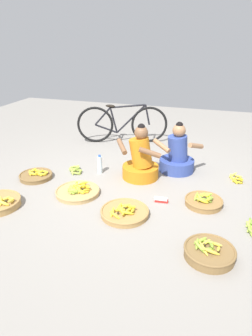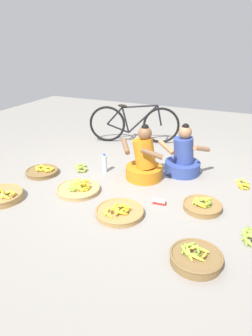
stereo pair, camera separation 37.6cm
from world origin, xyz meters
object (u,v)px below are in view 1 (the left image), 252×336
at_px(banana_basket_near_bicycle, 36,175).
at_px(loose_bananas_back_right, 237,179).
at_px(banana_basket_front_left, 209,252).
at_px(banana_basket_front_center, 204,201).
at_px(loose_bananas_near_vendor, 75,170).
at_px(vendor_woman_front, 140,161).
at_px(water_bottle, 100,165).
at_px(banana_basket_back_center, 125,212).
at_px(packet_carton_stack, 161,200).
at_px(bicycle_leaning, 122,124).
at_px(banana_basket_mid_right, 78,191).
at_px(vendor_woman_behind, 177,156).

distance_m(banana_basket_near_bicycle, loose_bananas_back_right, 2.87).
height_order(banana_basket_front_left, loose_bananas_back_right, banana_basket_front_left).
relative_size(banana_basket_front_center, loose_bananas_near_vendor, 1.57).
xyz_separation_m(vendor_woman_front, water_bottle, (-0.61, -0.04, -0.12)).
relative_size(banana_basket_front_center, banana_basket_back_center, 0.82).
height_order(vendor_woman_front, water_bottle, vendor_woman_front).
bearing_deg(loose_bananas_near_vendor, vendor_woman_front, 5.90).
relative_size(banana_basket_back_center, packet_carton_stack, 3.23).
distance_m(vendor_woman_front, bicycle_leaning, 1.59).
relative_size(vendor_woman_front, water_bottle, 2.77).
distance_m(vendor_woman_front, banana_basket_near_bicycle, 1.51).
distance_m(banana_basket_front_center, water_bottle, 1.61).
xyz_separation_m(banana_basket_back_center, water_bottle, (-0.70, 0.97, 0.10)).
height_order(loose_bananas_near_vendor, packet_carton_stack, loose_bananas_near_vendor).
relative_size(banana_basket_mid_right, loose_bananas_back_right, 1.90).
xyz_separation_m(banana_basket_mid_right, banana_basket_front_center, (1.58, 0.22, 0.01)).
xyz_separation_m(loose_bananas_near_vendor, water_bottle, (0.38, 0.06, 0.11)).
bearing_deg(vendor_woman_front, water_bottle, -175.77).
height_order(vendor_woman_front, banana_basket_back_center, vendor_woman_front).
distance_m(banana_basket_mid_right, loose_bananas_near_vendor, 0.72).
distance_m(banana_basket_front_left, loose_bananas_back_right, 1.79).
height_order(bicycle_leaning, banana_basket_back_center, bicycle_leaning).
distance_m(banana_basket_back_center, loose_bananas_near_vendor, 1.42).
distance_m(vendor_woman_front, banana_basket_front_center, 1.08).
bearing_deg(water_bottle, loose_bananas_near_vendor, -171.45).
distance_m(bicycle_leaning, banana_basket_mid_right, 2.16).
relative_size(banana_basket_mid_right, loose_bananas_near_vendor, 1.97).
height_order(loose_bananas_near_vendor, water_bottle, water_bottle).
bearing_deg(banana_basket_back_center, packet_carton_stack, 50.82).
bearing_deg(banana_basket_front_center, banana_basket_near_bicycle, 179.46).
bearing_deg(banana_basket_back_center, loose_bananas_back_right, 47.12).
height_order(banana_basket_front_left, banana_basket_back_center, banana_basket_front_left).
bearing_deg(banana_basket_back_center, water_bottle, 125.84).
relative_size(banana_basket_front_left, loose_bananas_back_right, 1.59).
bearing_deg(banana_basket_mid_right, packet_carton_stack, 6.88).
bearing_deg(packet_carton_stack, loose_bananas_near_vendor, 160.66).
bearing_deg(loose_bananas_back_right, banana_basket_near_bicycle, -163.68).
xyz_separation_m(banana_basket_front_center, loose_bananas_near_vendor, (-1.92, 0.41, -0.02)).
bearing_deg(loose_bananas_near_vendor, banana_basket_near_bicycle, -138.30).
xyz_separation_m(banana_basket_front_left, banana_basket_near_bicycle, (-2.47, 0.96, -0.01)).
height_order(banana_basket_near_bicycle, banana_basket_back_center, banana_basket_back_center).
height_order(bicycle_leaning, water_bottle, bicycle_leaning).
relative_size(banana_basket_front_center, loose_bananas_back_right, 1.52).
height_order(bicycle_leaning, banana_basket_front_left, bicycle_leaning).
xyz_separation_m(loose_bananas_near_vendor, packet_carton_stack, (1.42, -0.50, 0.00)).
bearing_deg(loose_bananas_back_right, vendor_woman_behind, 175.27).
bearing_deg(packet_carton_stack, vendor_woman_behind, 88.17).
relative_size(vendor_woman_behind, banana_basket_mid_right, 1.33).
height_order(banana_basket_mid_right, banana_basket_near_bicycle, banana_basket_mid_right).
height_order(loose_bananas_back_right, water_bottle, water_bottle).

